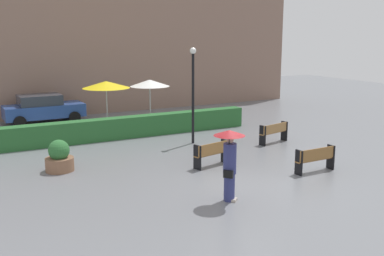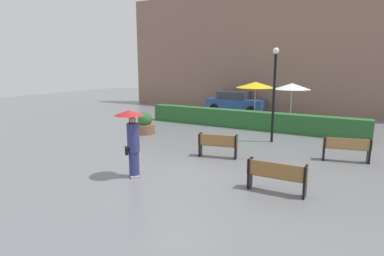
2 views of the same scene
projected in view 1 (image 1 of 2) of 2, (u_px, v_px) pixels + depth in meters
ground_plane at (242, 186)px, 14.56m from camera, size 60.00×60.00×0.00m
bench_near_right at (316, 158)px, 15.95m from camera, size 1.64×0.36×0.88m
bench_mid_center at (212, 152)px, 16.65m from camera, size 1.54×0.67×0.90m
bench_far_right at (274, 131)px, 20.22m from camera, size 1.65×0.67×0.89m
pedestrian_with_umbrella at (230, 157)px, 12.99m from camera, size 0.90×0.90×2.14m
planter_pot at (59, 158)px, 16.10m from camera, size 1.00×1.00×1.14m
lamp_post at (193, 86)px, 19.79m from camera, size 0.28×0.28×4.23m
patio_umbrella_yellow at (106, 85)px, 22.80m from camera, size 2.38×2.38×2.48m
patio_umbrella_white at (150, 83)px, 23.59m from camera, size 2.07×2.07×2.47m
hedge_strip at (130, 127)px, 21.40m from camera, size 12.25×0.70×0.99m
building_facade at (94, 38)px, 27.44m from camera, size 28.00×1.20×9.07m
parked_car at (43, 108)px, 24.77m from camera, size 4.23×2.04×1.57m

